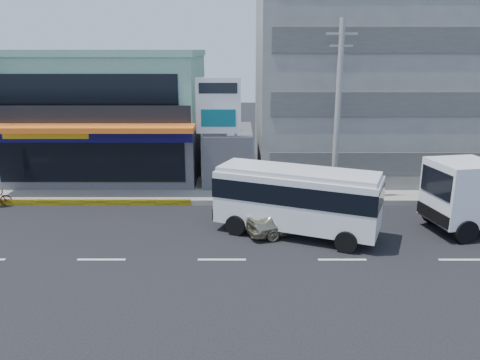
# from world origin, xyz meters

# --- Properties ---
(ground) EXTENTS (120.00, 120.00, 0.00)m
(ground) POSITION_xyz_m (0.00, 0.00, 0.00)
(ground) COLOR black
(ground) RESTS_ON ground
(sidewalk) EXTENTS (70.00, 5.00, 0.30)m
(sidewalk) POSITION_xyz_m (5.00, 9.50, 0.15)
(sidewalk) COLOR gray
(sidewalk) RESTS_ON ground
(shop_building) EXTENTS (12.40, 11.70, 8.00)m
(shop_building) POSITION_xyz_m (-8.00, 13.95, 4.00)
(shop_building) COLOR #414145
(shop_building) RESTS_ON ground
(concrete_building) EXTENTS (16.00, 12.00, 14.00)m
(concrete_building) POSITION_xyz_m (10.00, 15.00, 7.00)
(concrete_building) COLOR gray
(concrete_building) RESTS_ON ground
(gap_structure) EXTENTS (3.00, 6.00, 3.50)m
(gap_structure) POSITION_xyz_m (0.00, 12.00, 1.75)
(gap_structure) COLOR #414145
(gap_structure) RESTS_ON ground
(satellite_dish) EXTENTS (1.50, 1.50, 0.15)m
(satellite_dish) POSITION_xyz_m (0.00, 11.00, 3.58)
(satellite_dish) COLOR slate
(satellite_dish) RESTS_ON gap_structure
(billboard) EXTENTS (2.60, 0.18, 6.90)m
(billboard) POSITION_xyz_m (-0.50, 9.20, 4.93)
(billboard) COLOR gray
(billboard) RESTS_ON ground
(utility_pole_near) EXTENTS (1.60, 0.30, 10.00)m
(utility_pole_near) POSITION_xyz_m (6.00, 7.40, 5.15)
(utility_pole_near) COLOR #999993
(utility_pole_near) RESTS_ON ground
(minibus) EXTENTS (7.88, 5.12, 3.15)m
(minibus) POSITION_xyz_m (3.38, 2.82, 1.88)
(minibus) COLOR silver
(minibus) RESTS_ON ground
(sedan) EXTENTS (4.48, 3.16, 1.42)m
(sedan) POSITION_xyz_m (3.00, 3.01, 0.71)
(sedan) COLOR #B9B18D
(sedan) RESTS_ON ground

